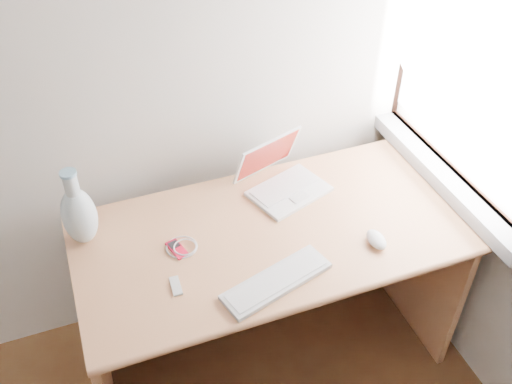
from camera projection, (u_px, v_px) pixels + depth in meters
name	position (u px, v px, depth m)	size (l,w,h in m)	color
window	(478.00, 65.00, 1.98)	(0.11, 0.99, 1.10)	silver
desk	(261.00, 255.00, 2.30)	(1.43, 0.71, 0.75)	tan
laptop	(285.00, 178.00, 2.26)	(0.35, 0.33, 0.20)	white
external_keyboard	(277.00, 281.00, 1.90)	(0.41, 0.22, 0.02)	silver
mouse	(376.00, 239.00, 2.04)	(0.06, 0.10, 0.04)	white
ipod	(177.00, 249.00, 2.02)	(0.07, 0.11, 0.01)	red
cable_coil	(182.00, 247.00, 2.03)	(0.11, 0.11, 0.01)	silver
remote	(176.00, 286.00, 1.89)	(0.03, 0.08, 0.01)	silver
vase	(79.00, 214.00, 1.98)	(0.12, 0.12, 0.31)	white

